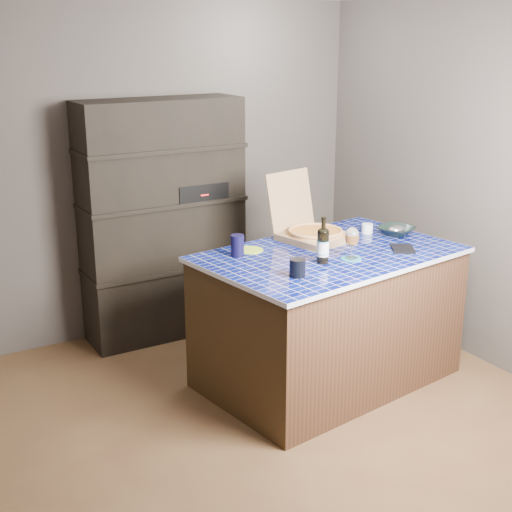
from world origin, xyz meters
TOP-DOWN VIEW (x-y plane):
  - room at (0.00, 0.00)m, footprint 3.50×3.50m
  - shelving_unit at (0.00, 1.53)m, footprint 1.20×0.41m
  - kitchen_island at (0.61, 0.26)m, footprint 1.77×1.26m
  - pizza_box at (0.68, 0.55)m, footprint 0.50×0.56m
  - mead_bottle at (0.44, 0.10)m, footprint 0.08×0.08m
  - teal_trivet at (0.64, 0.07)m, footprint 0.13×0.13m
  - wine_glass at (0.64, 0.07)m, footprint 0.09×0.09m
  - tumbler at (0.17, -0.03)m, footprint 0.09×0.09m
  - dvd_case at (1.05, 0.06)m, footprint 0.22×0.24m
  - bowl at (1.25, 0.35)m, footprint 0.31×0.31m
  - foil_contents at (1.25, 0.35)m, footprint 0.13×0.11m
  - white_jar at (1.11, 0.49)m, footprint 0.08×0.08m
  - navy_cup at (0.06, 0.49)m, footprint 0.09×0.09m
  - green_trivet at (0.19, 0.55)m, footprint 0.18×0.18m

SIDE VIEW (x-z plane):
  - kitchen_island at x=0.61m, z-range 0.00..0.90m
  - teal_trivet at x=0.64m, z-range 0.90..0.90m
  - green_trivet at x=0.19m, z-range 0.90..0.90m
  - shelving_unit at x=0.00m, z-range 0.00..1.80m
  - dvd_case at x=1.05m, z-range 0.90..0.91m
  - bowl at x=1.25m, z-range 0.90..0.96m
  - white_jar at x=1.11m, z-range 0.90..0.96m
  - foil_contents at x=1.25m, z-range 0.91..0.97m
  - tumbler at x=0.17m, z-range 0.90..1.00m
  - pizza_box at x=0.68m, z-range 0.74..1.18m
  - navy_cup at x=0.06m, z-range 0.90..1.03m
  - mead_bottle at x=0.44m, z-range 0.87..1.16m
  - wine_glass at x=0.64m, z-range 0.94..1.14m
  - room at x=0.00m, z-range -0.50..3.00m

